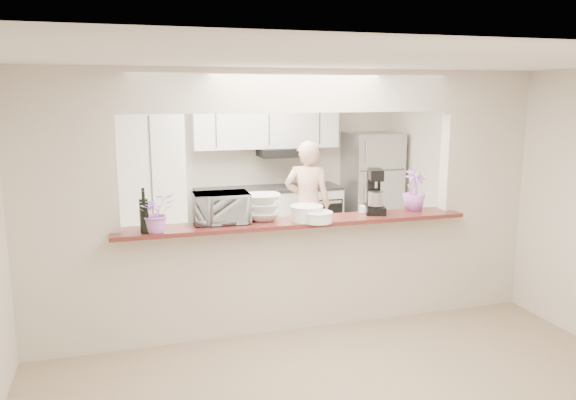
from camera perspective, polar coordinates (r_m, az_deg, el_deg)
name	(u,v)px	position (r m, az deg, el deg)	size (l,w,h in m)	color
floor	(295,326)	(5.72, 0.67, -12.66)	(6.00, 6.00, 0.00)	gray
tile_overlay	(258,277)	(7.11, -3.09, -7.84)	(5.00, 2.90, 0.01)	silver
partition	(295,179)	(5.30, 0.70, 2.19)	(5.00, 0.15, 2.50)	beige
bar_counter	(295,271)	(5.51, 0.69, -7.18)	(3.40, 0.38, 1.09)	beige
kitchen_cabinets	(225,187)	(7.96, -6.46, 1.32)	(3.15, 0.62, 2.25)	silver
refrigerator	(372,189)	(8.59, 8.49, 1.12)	(0.75, 0.70, 1.70)	#A2A3A7
flower_left	(156,213)	(4.98, -13.25, -1.26)	(0.31, 0.27, 0.34)	#EB7CD0
wine_bottle_a	(144,214)	(5.06, -14.43, -1.38)	(0.08, 0.08, 0.38)	black
wine_bottle_b	(144,217)	(4.97, -14.38, -1.66)	(0.07, 0.07, 0.37)	black
toaster_oven	(221,208)	(5.23, -6.80, -0.80)	(0.51, 0.34, 0.28)	#B6B6BB
serving_bowls	(263,207)	(5.32, -2.55, -0.75)	(0.33, 0.33, 0.24)	white
plate_stack_a	(307,213)	(5.30, 1.91, -1.34)	(0.31, 0.31, 0.14)	white
plate_stack_b	(318,217)	(5.24, 3.06, -1.74)	(0.28, 0.28, 0.10)	white
red_bowl	(312,213)	(5.50, 2.43, -1.28)	(0.15, 0.15, 0.07)	maroon
tan_bowl	(301,215)	(5.36, 1.30, -1.57)	(0.17, 0.17, 0.08)	tan
utensil_caddy	(369,204)	(5.69, 8.26, -0.43)	(0.26, 0.21, 0.21)	silver
stand_mixer	(375,193)	(5.69, 8.80, 0.69)	(0.27, 0.34, 0.45)	black
flower_right	(414,190)	(5.89, 12.70, 0.98)	(0.23, 0.23, 0.42)	#B465BC
person	(307,205)	(7.37, 1.99, -0.47)	(0.61, 0.40, 1.67)	#DEAA90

